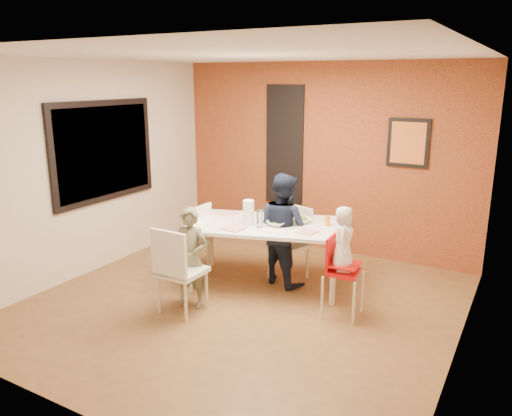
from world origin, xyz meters
The scene contains 35 objects.
ground centered at (0.00, 0.00, 0.00)m, with size 4.50×4.50×0.00m, color brown.
ceiling centered at (0.00, 0.00, 2.70)m, with size 4.50×4.50×0.02m, color silver.
wall_back centered at (0.00, 2.25, 1.35)m, with size 4.50×0.02×2.70m, color beige.
wall_front centered at (0.00, -2.25, 1.35)m, with size 4.50×0.02×2.70m, color beige.
wall_left centered at (-2.25, 0.00, 1.35)m, with size 0.02×4.50×2.70m, color beige.
wall_right centered at (2.25, 0.00, 1.35)m, with size 0.02×4.50×2.70m, color beige.
brick_accent_wall centered at (0.00, 2.23, 1.35)m, with size 4.50×0.02×2.70m, color maroon.
picture_window_frame centered at (-2.22, 0.20, 1.55)m, with size 0.05×1.70×1.30m, color black.
picture_window_pane centered at (-2.21, 0.20, 1.55)m, with size 0.02×1.55×1.15m, color black.
glassblock_strip centered at (-0.60, 2.21, 1.50)m, with size 0.55×0.03×1.70m, color silver.
glassblock_surround centered at (-0.60, 2.21, 1.50)m, with size 0.60×0.03×1.76m, color black.
art_print_frame centered at (1.20, 2.21, 1.65)m, with size 0.54×0.03×0.64m, color black.
art_print_canvas centered at (1.20, 2.19, 1.65)m, with size 0.44×0.01×0.54m, color orange.
dining_table centered at (-0.06, 0.65, 0.70)m, with size 2.07×1.53×0.77m.
chair_near centered at (-0.48, -0.55, 0.54)m, with size 0.45×0.45×0.97m.
chair_far centered at (0.13, 1.01, 0.51)m, with size 0.54×0.54×0.91m.
chair_left centered at (-0.99, 0.44, 0.52)m, with size 0.44×0.44×0.93m.
high_chair centered at (1.02, 0.29, 0.52)m, with size 0.39×0.39×0.87m.
child_near centered at (-0.48, -0.31, 0.56)m, with size 0.41×0.27×1.12m, color #5E5B43.
child_far centered at (0.11, 0.78, 0.69)m, with size 0.67×0.52×1.38m, color black.
toddler centered at (1.05, 0.30, 0.86)m, with size 0.34×0.22×0.69m, color silver.
plate_near_left centered at (-0.28, 0.27, 0.78)m, with size 0.24×0.24×0.01m, color white.
plate_far_mid centered at (-0.06, 1.07, 0.78)m, with size 0.20×0.20×0.01m, color white.
plate_near_right centered at (0.52, 0.56, 0.78)m, with size 0.21×0.21×0.01m, color silver.
plate_far_left centered at (-0.70, 0.79, 0.78)m, with size 0.24×0.24×0.01m, color white.
salad_bowl_a centered at (0.10, 0.63, 0.80)m, with size 0.24×0.24×0.06m, color silver.
salad_bowl_b centered at (0.31, 0.90, 0.80)m, with size 0.22×0.22×0.05m, color white.
wine_bottle centered at (0.22, 0.75, 0.91)m, with size 0.07×0.07×0.28m, color black.
wine_glass_a centered at (-0.05, 0.47, 0.88)m, with size 0.07×0.07×0.21m, color silver.
wine_glass_b centered at (0.22, 0.74, 0.87)m, with size 0.07×0.07×0.20m, color white.
paper_towel_roll centered at (-0.21, 0.50, 0.92)m, with size 0.13×0.13×0.30m, color white.
condiment_red centered at (0.10, 0.74, 0.85)m, with size 0.04×0.04×0.16m, color red.
condiment_green centered at (0.09, 0.66, 0.84)m, with size 0.04×0.04×0.14m, color #3D7E2A.
condiment_brown centered at (0.06, 0.73, 0.85)m, with size 0.04×0.04×0.15m, color brown.
sippy_cup centered at (0.62, 0.93, 0.83)m, with size 0.07×0.07×0.11m, color orange.
Camera 1 is at (2.69, -4.42, 2.47)m, focal length 35.00 mm.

